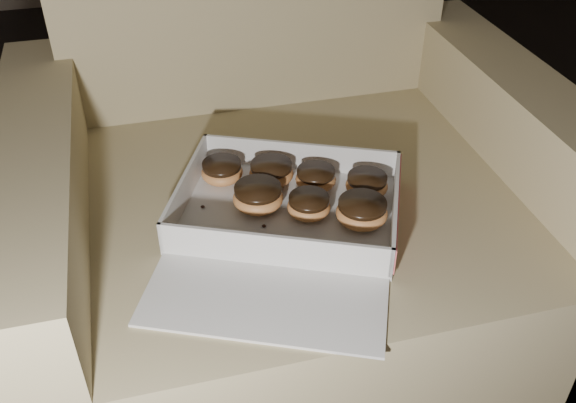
# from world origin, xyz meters

# --- Properties ---
(floor) EXTENTS (4.50, 4.50, 0.00)m
(floor) POSITION_xyz_m (0.00, 0.00, 0.00)
(floor) COLOR black
(floor) RESTS_ON ground
(armchair) EXTENTS (1.00, 0.84, 1.04)m
(armchair) POSITION_xyz_m (-0.37, -0.11, 0.33)
(armchair) COLOR tan
(armchair) RESTS_ON floor
(bakery_box) EXTENTS (0.50, 0.53, 0.06)m
(bakery_box) POSITION_xyz_m (-0.42, -0.29, 0.48)
(bakery_box) COLOR silver
(bakery_box) RESTS_ON armchair
(donut_a) EXTENTS (0.07, 0.07, 0.04)m
(donut_a) POSITION_xyz_m (-0.26, -0.24, 0.49)
(donut_a) COLOR #D88D4B
(donut_a) RESTS_ON bakery_box
(donut_b) EXTENTS (0.07, 0.07, 0.04)m
(donut_b) POSITION_xyz_m (-0.34, -0.20, 0.49)
(donut_b) COLOR #D88D4B
(donut_b) RESTS_ON bakery_box
(donut_c) EXTENTS (0.07, 0.07, 0.04)m
(donut_c) POSITION_xyz_m (-0.38, -0.27, 0.49)
(donut_c) COLOR #D88D4B
(donut_c) RESTS_ON bakery_box
(donut_d) EXTENTS (0.07, 0.07, 0.04)m
(donut_d) POSITION_xyz_m (-0.50, -0.13, 0.49)
(donut_d) COLOR #D88D4B
(donut_d) RESTS_ON bakery_box
(donut_e) EXTENTS (0.09, 0.09, 0.04)m
(donut_e) POSITION_xyz_m (-0.45, -0.23, 0.50)
(donut_e) COLOR #D88D4B
(donut_e) RESTS_ON bakery_box
(donut_f) EXTENTS (0.08, 0.08, 0.04)m
(donut_f) POSITION_xyz_m (-0.41, -0.16, 0.49)
(donut_f) COLOR #D88D4B
(donut_f) RESTS_ON bakery_box
(donut_g) EXTENTS (0.08, 0.08, 0.04)m
(donut_g) POSITION_xyz_m (-0.30, -0.31, 0.50)
(donut_g) COLOR #D88D4B
(donut_g) RESTS_ON bakery_box
(crumb_a) EXTENTS (0.01, 0.01, 0.00)m
(crumb_a) POSITION_xyz_m (-0.46, -0.28, 0.48)
(crumb_a) COLOR black
(crumb_a) RESTS_ON bakery_box
(crumb_b) EXTENTS (0.01, 0.01, 0.00)m
(crumb_b) POSITION_xyz_m (-0.30, -0.41, 0.48)
(crumb_b) COLOR black
(crumb_b) RESTS_ON bakery_box
(crumb_c) EXTENTS (0.01, 0.01, 0.00)m
(crumb_c) POSITION_xyz_m (-0.57, -0.27, 0.48)
(crumb_c) COLOR black
(crumb_c) RESTS_ON bakery_box
(crumb_d) EXTENTS (0.01, 0.01, 0.00)m
(crumb_d) POSITION_xyz_m (-0.55, -0.21, 0.48)
(crumb_d) COLOR black
(crumb_d) RESTS_ON bakery_box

